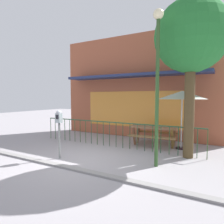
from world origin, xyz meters
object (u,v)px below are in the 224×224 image
picnic_table_left (154,130)px  street_lamp (158,66)px  street_tree (191,38)px  parking_meter_near (59,121)px  patio_umbrella (182,95)px

picnic_table_left → street_lamp: bearing=-71.1°
street_tree → street_lamp: size_ratio=1.16×
street_lamp → parking_meter_near: bearing=-164.7°
picnic_table_left → street_tree: street_tree is taller
street_tree → parking_meter_near: bearing=-149.1°
picnic_table_left → street_lamp: (0.80, -2.33, 2.13)m
patio_umbrella → street_tree: 2.05m
picnic_table_left → parking_meter_near: bearing=-123.5°
parking_meter_near → street_lamp: 3.35m
picnic_table_left → patio_umbrella: patio_umbrella is taller
patio_umbrella → street_tree: size_ratio=0.44×
picnic_table_left → street_lamp: size_ratio=0.45×
parking_meter_near → street_tree: (3.50, 2.09, 2.57)m
patio_umbrella → parking_meter_near: size_ratio=1.42×
picnic_table_left → parking_meter_near: size_ratio=1.26×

